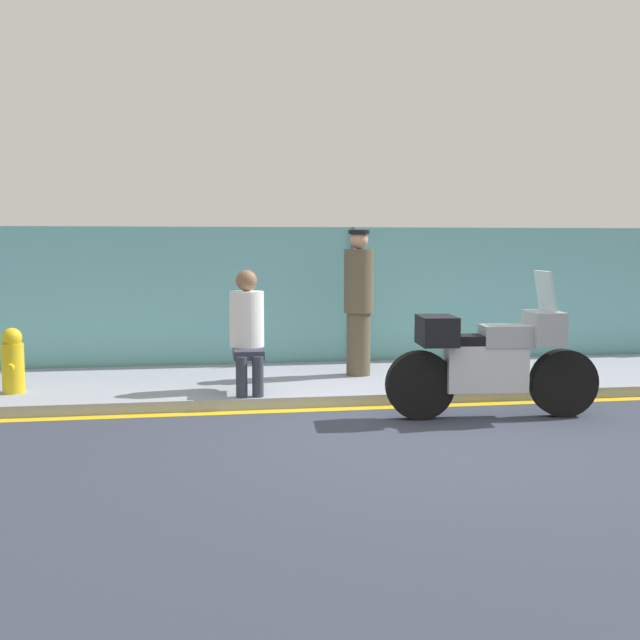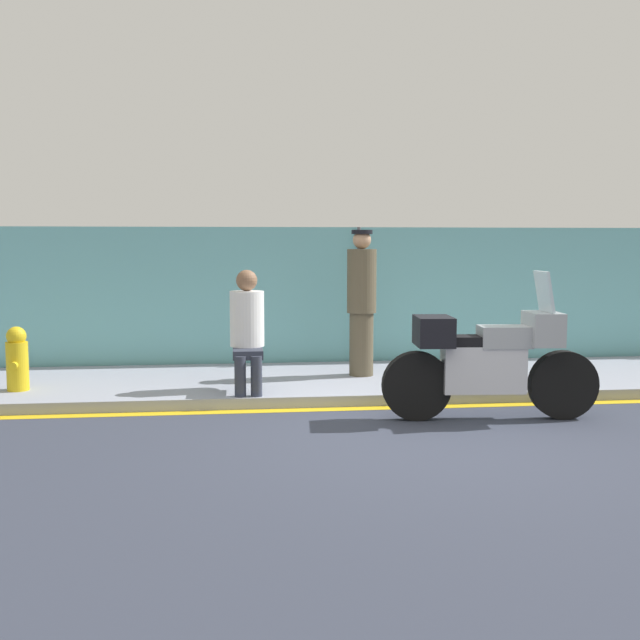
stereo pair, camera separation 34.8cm
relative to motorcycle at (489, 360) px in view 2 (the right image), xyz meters
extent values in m
plane|color=#333847|center=(-0.83, -0.61, -0.62)|extent=(120.00, 120.00, 0.00)
cube|color=#8E93A3|center=(-0.83, 1.94, -0.56)|extent=(43.78, 2.41, 0.12)
cube|color=gold|center=(-0.83, 0.64, -0.62)|extent=(43.78, 0.18, 0.01)
cube|color=#6BB2B7|center=(-0.83, 3.23, 0.40)|extent=(41.59, 0.08, 2.03)
cylinder|color=#4C4C51|center=(-0.83, 3.13, 0.40)|extent=(0.05, 0.05, 2.03)
cylinder|color=black|center=(0.78, -0.06, -0.27)|extent=(0.72, 0.19, 0.71)
cylinder|color=black|center=(-0.74, 0.06, -0.27)|extent=(0.72, 0.19, 0.71)
cube|color=silver|center=(-0.06, 0.00, -0.09)|extent=(0.86, 0.34, 0.48)
cube|color=#999EA3|center=(0.16, -0.01, 0.24)|extent=(0.54, 0.35, 0.22)
cube|color=black|center=(-0.15, 0.01, 0.20)|extent=(0.62, 0.32, 0.10)
cube|color=#999EA3|center=(0.55, -0.04, 0.32)|extent=(0.36, 0.50, 0.34)
cube|color=silver|center=(0.55, -0.04, 0.70)|extent=(0.14, 0.43, 0.42)
cube|color=black|center=(-0.57, 0.04, 0.30)|extent=(0.40, 0.53, 0.30)
cylinder|color=brown|center=(-0.97, 2.01, -0.09)|extent=(0.31, 0.31, 0.80)
cylinder|color=brown|center=(-0.97, 2.01, 0.71)|extent=(0.37, 0.37, 0.80)
sphere|color=tan|center=(-0.97, 2.01, 1.23)|extent=(0.23, 0.23, 0.23)
cylinder|color=black|center=(-0.97, 2.01, 1.33)|extent=(0.27, 0.27, 0.05)
cylinder|color=#2D3342|center=(-2.52, 0.84, -0.27)|extent=(0.13, 0.13, 0.45)
cylinder|color=#2D3342|center=(-2.35, 0.84, -0.27)|extent=(0.13, 0.13, 0.45)
cube|color=#2D3342|center=(-2.44, 1.06, -0.05)|extent=(0.33, 0.45, 0.10)
cylinder|color=white|center=(-2.44, 1.29, 0.32)|extent=(0.39, 0.39, 0.64)
sphere|color=brown|center=(-2.44, 1.29, 0.76)|extent=(0.24, 0.24, 0.24)
cylinder|color=gold|center=(-5.06, 1.49, -0.21)|extent=(0.24, 0.24, 0.56)
sphere|color=gold|center=(-5.06, 1.49, 0.13)|extent=(0.22, 0.22, 0.22)
cylinder|color=gold|center=(-5.06, 1.35, -0.19)|extent=(0.09, 0.10, 0.09)
camera|label=1|loc=(-2.93, -7.27, 1.18)|focal=42.00mm
camera|label=2|loc=(-2.58, -7.31, 1.18)|focal=42.00mm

